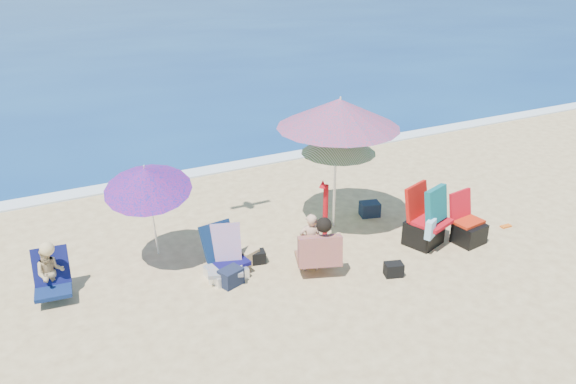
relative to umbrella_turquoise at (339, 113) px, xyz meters
name	(u,v)px	position (x,y,z in m)	size (l,w,h in m)	color
ground	(333,274)	(-0.89, -1.43, -2.17)	(120.00, 120.00, 0.00)	#D8BC84
sea	(42,5)	(-0.89, 43.57, -2.22)	(120.00, 80.00, 0.12)	navy
foam	(220,168)	(-0.89, 3.67, -2.15)	(120.00, 0.50, 0.04)	white
umbrella_turquoise	(339,113)	(0.00, 0.00, 0.00)	(2.18, 2.18, 2.47)	white
umbrella_striped	(339,143)	(0.12, 0.16, -0.60)	(1.38, 1.38, 1.80)	white
umbrella_blue	(147,179)	(-3.35, 0.12, -0.64)	(1.78, 1.81, 1.87)	white
furled_umbrella	(325,207)	(-0.46, -0.39, -1.53)	(0.20, 0.14, 1.18)	#B00C13
chair_navy	(225,262)	(-2.43, -0.64, -1.97)	(0.71, 0.81, 0.77)	#0F0D4A
chair_rainbow	(225,263)	(-2.43, -0.67, -1.97)	(0.75, 0.85, 0.77)	#C25E44
camp_chair_left	(468,228)	(1.77, -1.56, -1.91)	(0.57, 0.63, 0.89)	#B9260D
camp_chair_right	(426,224)	(1.04, -1.30, -1.77)	(0.81, 0.83, 1.11)	red
person_center	(315,246)	(-1.13, -1.25, -1.68)	(0.73, 0.80, 1.01)	tan
person_left	(50,272)	(-4.95, -0.11, -1.74)	(0.59, 0.69, 0.95)	tan
bag_navy_a	(231,277)	(-2.46, -0.98, -2.04)	(0.41, 0.36, 0.27)	#171E33
bag_black_a	(256,257)	(-1.84, -0.55, -2.07)	(0.32, 0.26, 0.21)	black
bag_tan	(249,257)	(-1.96, -0.52, -2.04)	(0.36, 0.31, 0.26)	tan
bag_navy_b	(370,209)	(0.83, 0.08, -2.04)	(0.42, 0.36, 0.27)	#172233
bag_black_b	(394,269)	(-0.06, -1.90, -2.06)	(0.33, 0.28, 0.22)	black
orange_item	(506,226)	(2.83, -1.47, -2.16)	(0.22, 0.10, 0.03)	orange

